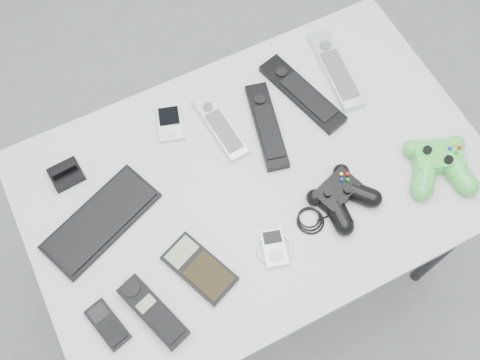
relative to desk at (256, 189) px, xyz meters
name	(u,v)px	position (x,y,z in m)	size (l,w,h in m)	color
floor	(222,257)	(-0.08, 0.07, -0.67)	(3.50, 3.50, 0.00)	slate
desk	(256,189)	(0.00, 0.00, 0.00)	(1.09, 0.70, 0.73)	#9B9B9D
pda_keyboard	(101,221)	(-0.37, 0.06, 0.07)	(0.28, 0.12, 0.02)	black
dock_bracket	(65,173)	(-0.40, 0.21, 0.08)	(0.07, 0.06, 0.04)	black
pda	(170,123)	(-0.12, 0.23, 0.07)	(0.06, 0.10, 0.02)	silver
remote_silver_a	(220,126)	(-0.02, 0.16, 0.07)	(0.05, 0.20, 0.02)	silver
remote_black_a	(267,125)	(0.09, 0.11, 0.08)	(0.06, 0.24, 0.02)	black
remote_black_b	(302,93)	(0.21, 0.16, 0.08)	(0.06, 0.26, 0.02)	black
remote_silver_b	(336,69)	(0.32, 0.18, 0.08)	(0.06, 0.25, 0.02)	silver
mobile_phone	(108,324)	(-0.44, -0.16, 0.07)	(0.05, 0.11, 0.02)	black
cordless_handset	(153,312)	(-0.34, -0.18, 0.08)	(0.05, 0.18, 0.03)	black
calculator	(199,268)	(-0.22, -0.14, 0.07)	(0.08, 0.16, 0.02)	black
mp3_player	(274,248)	(-0.05, -0.17, 0.07)	(0.08, 0.09, 0.02)	white
controller_black	(341,195)	(0.15, -0.13, 0.09)	(0.24, 0.15, 0.05)	black
controller_green	(439,163)	(0.40, -0.17, 0.09)	(0.16, 0.17, 0.05)	green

